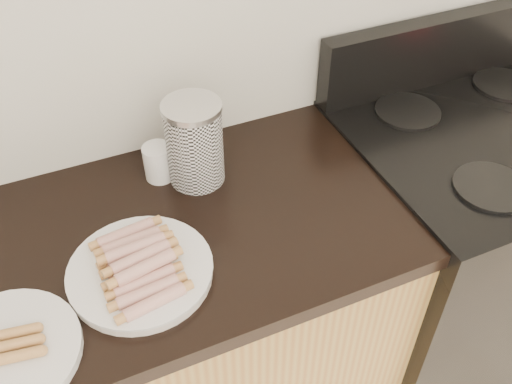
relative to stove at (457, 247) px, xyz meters
name	(u,v)px	position (x,y,z in m)	size (l,w,h in m)	color
stove	(457,247)	(0.00, 0.00, 0.00)	(0.76, 0.65, 0.91)	black
stove_panel	(440,49)	(0.00, 0.28, 0.55)	(0.76, 0.06, 0.20)	black
burner_near_left	(492,187)	(-0.17, -0.17, 0.46)	(0.18, 0.18, 0.01)	black
burner_far_left	(408,111)	(-0.17, 0.17, 0.46)	(0.18, 0.18, 0.01)	black
burner_far_right	(504,85)	(0.17, 0.17, 0.46)	(0.18, 0.18, 0.01)	black
main_plate	(141,273)	(-1.00, -0.08, 0.45)	(0.29, 0.29, 0.02)	white
side_plate	(4,354)	(-1.27, -0.17, 0.45)	(0.28, 0.28, 0.02)	white
hotdog_pile	(139,263)	(-1.00, -0.08, 0.48)	(0.12, 0.24, 0.05)	maroon
plain_sausages	(1,347)	(-1.27, -0.17, 0.47)	(0.14, 0.09, 0.02)	#D3764F
canister	(195,143)	(-0.79, 0.16, 0.55)	(0.14, 0.14, 0.21)	silver
mug	(159,162)	(-0.87, 0.20, 0.49)	(0.07, 0.07, 0.09)	white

